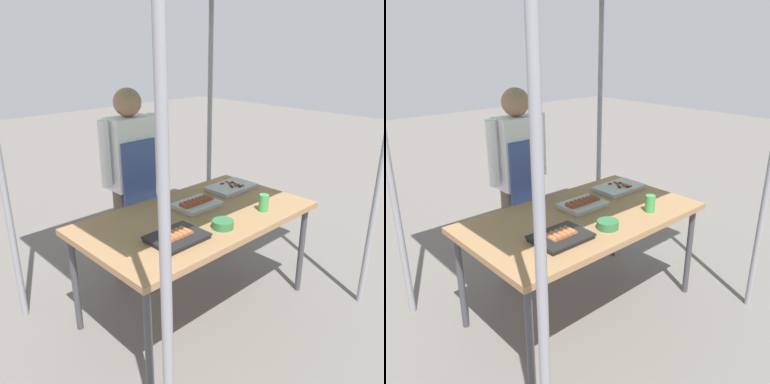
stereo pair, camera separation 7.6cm
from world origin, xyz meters
The scene contains 8 objects.
ground_plane centered at (0.00, 0.00, 0.00)m, with size 18.00×18.00×0.00m, color #66605B.
stall_table centered at (0.00, 0.00, 0.70)m, with size 1.60×0.90×0.75m.
tray_grilled_sausages centered at (-0.35, -0.19, 0.77)m, with size 0.33×0.26×0.05m.
tray_meat_skewers centered at (0.55, 0.17, 0.77)m, with size 0.38×0.25×0.04m.
tray_pork_links centered at (0.09, 0.10, 0.77)m, with size 0.31×0.23×0.05m.
condiment_bowl centered at (-0.03, -0.26, 0.78)m, with size 0.14×0.14×0.05m, color #33723F.
drink_cup_near_edge centered at (0.38, -0.27, 0.81)m, with size 0.07×0.07×0.12m, color #3F994C.
vendor_woman centered at (-0.03, 0.70, 0.91)m, with size 0.52×0.23×1.54m.
Camera 2 is at (-1.70, -1.83, 1.84)m, focal length 37.56 mm.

